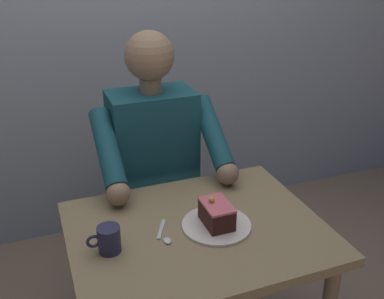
{
  "coord_description": "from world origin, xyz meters",
  "views": [
    {
      "loc": [
        0.47,
        1.18,
        1.59
      ],
      "look_at": [
        -0.02,
        -0.1,
        0.96
      ],
      "focal_mm": 41.49,
      "sensor_mm": 36.0,
      "label": 1
    }
  ],
  "objects_px": {
    "coffee_cup": "(108,239)",
    "dessert_spoon": "(164,235)",
    "seated_person": "(159,177)",
    "chair": "(150,191)",
    "cake_slice": "(217,214)",
    "dining_table": "(197,252)"
  },
  "relations": [
    {
      "from": "coffee_cup",
      "to": "dessert_spoon",
      "type": "distance_m",
      "value": 0.19
    },
    {
      "from": "seated_person",
      "to": "dessert_spoon",
      "type": "relative_size",
      "value": 9.2
    },
    {
      "from": "chair",
      "to": "cake_slice",
      "type": "distance_m",
      "value": 0.69
    },
    {
      "from": "chair",
      "to": "seated_person",
      "type": "xyz_separation_m",
      "value": [
        0.0,
        0.17,
        0.16
      ]
    },
    {
      "from": "coffee_cup",
      "to": "dessert_spoon",
      "type": "relative_size",
      "value": 0.77
    },
    {
      "from": "seated_person",
      "to": "coffee_cup",
      "type": "height_order",
      "value": "seated_person"
    },
    {
      "from": "cake_slice",
      "to": "dessert_spoon",
      "type": "bearing_deg",
      "value": -2.49
    },
    {
      "from": "dining_table",
      "to": "cake_slice",
      "type": "relative_size",
      "value": 6.59
    },
    {
      "from": "chair",
      "to": "dessert_spoon",
      "type": "bearing_deg",
      "value": 79.26
    },
    {
      "from": "chair",
      "to": "cake_slice",
      "type": "height_order",
      "value": "chair"
    },
    {
      "from": "dining_table",
      "to": "cake_slice",
      "type": "xyz_separation_m",
      "value": [
        -0.07,
        0.02,
        0.15
      ]
    },
    {
      "from": "dining_table",
      "to": "cake_slice",
      "type": "height_order",
      "value": "cake_slice"
    },
    {
      "from": "coffee_cup",
      "to": "chair",
      "type": "bearing_deg",
      "value": -115.51
    },
    {
      "from": "chair",
      "to": "coffee_cup",
      "type": "distance_m",
      "value": 0.75
    },
    {
      "from": "dining_table",
      "to": "chair",
      "type": "distance_m",
      "value": 0.63
    },
    {
      "from": "chair",
      "to": "seated_person",
      "type": "height_order",
      "value": "seated_person"
    },
    {
      "from": "dessert_spoon",
      "to": "dining_table",
      "type": "bearing_deg",
      "value": -176.4
    },
    {
      "from": "cake_slice",
      "to": "coffee_cup",
      "type": "distance_m",
      "value": 0.37
    },
    {
      "from": "dining_table",
      "to": "cake_slice",
      "type": "bearing_deg",
      "value": 166.66
    },
    {
      "from": "dining_table",
      "to": "seated_person",
      "type": "distance_m",
      "value": 0.46
    },
    {
      "from": "dining_table",
      "to": "coffee_cup",
      "type": "bearing_deg",
      "value": 3.46
    },
    {
      "from": "chair",
      "to": "coffee_cup",
      "type": "height_order",
      "value": "chair"
    }
  ]
}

